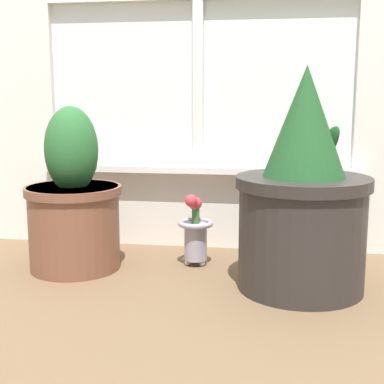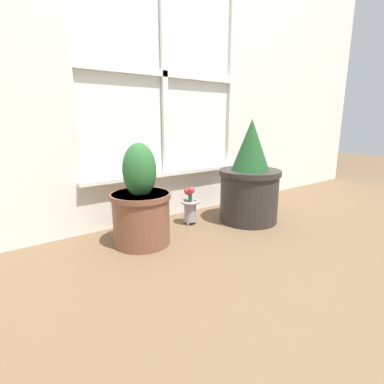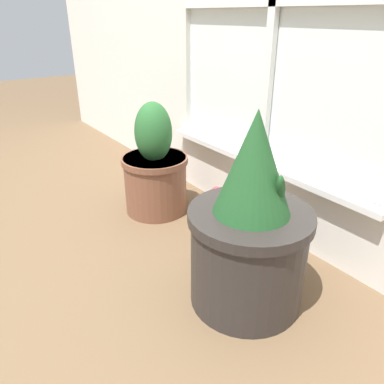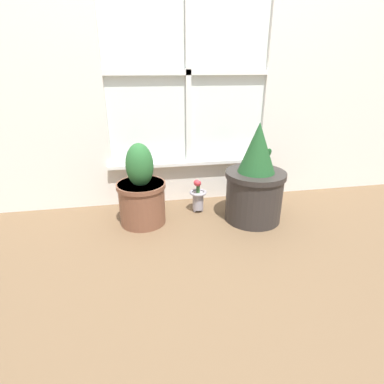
{
  "view_description": "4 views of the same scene",
  "coord_description": "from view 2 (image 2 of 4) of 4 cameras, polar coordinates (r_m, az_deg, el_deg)",
  "views": [
    {
      "loc": [
        0.27,
        -1.37,
        0.55
      ],
      "look_at": [
        0.02,
        0.26,
        0.26
      ],
      "focal_mm": 50.0,
      "sensor_mm": 36.0,
      "label": 1
    },
    {
      "loc": [
        -1.04,
        -1.1,
        0.63
      ],
      "look_at": [
        -0.04,
        0.21,
        0.23
      ],
      "focal_mm": 28.0,
      "sensor_mm": 36.0,
      "label": 2
    },
    {
      "loc": [
        1.06,
        -0.57,
        0.86
      ],
      "look_at": [
        -0.04,
        0.22,
        0.22
      ],
      "focal_mm": 35.0,
      "sensor_mm": 36.0,
      "label": 3
    },
    {
      "loc": [
        -0.36,
        -1.53,
        0.94
      ],
      "look_at": [
        -0.03,
        0.23,
        0.19
      ],
      "focal_mm": 28.0,
      "sensor_mm": 36.0,
      "label": 4
    }
  ],
  "objects": [
    {
      "name": "potted_plant_left",
      "position": [
        1.55,
        -9.71,
        -2.55
      ],
      "size": [
        0.31,
        0.31,
        0.52
      ],
      "color": "brown",
      "rests_on": "ground_plane"
    },
    {
      "name": "wall_with_window",
      "position": [
        2.06,
        -5.85,
        31.6
      ],
      "size": [
        4.4,
        0.1,
        2.5
      ],
      "color": "silver",
      "rests_on": "ground_plane"
    },
    {
      "name": "flower_vase",
      "position": [
        1.84,
        -0.39,
        -2.59
      ],
      "size": [
        0.12,
        0.12,
        0.24
      ],
      "color": "#99939E",
      "rests_on": "ground_plane"
    },
    {
      "name": "ground_plane",
      "position": [
        1.63,
        5.81,
        -9.22
      ],
      "size": [
        10.0,
        10.0,
        0.0
      ],
      "primitive_type": "plane",
      "color": "brown"
    },
    {
      "name": "potted_plant_right",
      "position": [
        1.9,
        10.91,
        2.08
      ],
      "size": [
        0.38,
        0.38,
        0.64
      ],
      "color": "#2D2826",
      "rests_on": "ground_plane"
    }
  ]
}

